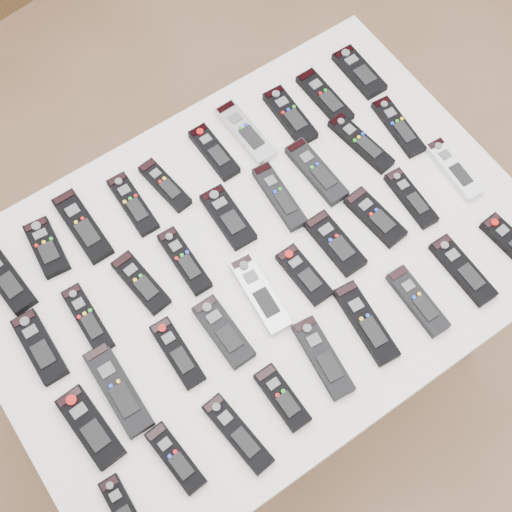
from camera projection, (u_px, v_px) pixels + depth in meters
ground at (236, 328)px, 2.37m from camera, size 4.00×4.00×0.00m
table at (256, 270)px, 1.67m from camera, size 1.25×0.88×0.78m
remote_0 at (6, 279)px, 1.58m from camera, size 0.07×0.18×0.02m
remote_1 at (47, 248)px, 1.62m from camera, size 0.07×0.15×0.02m
remote_2 at (83, 226)px, 1.64m from camera, size 0.06×0.19×0.02m
remote_3 at (133, 204)px, 1.66m from camera, size 0.05×0.17×0.02m
remote_4 at (165, 185)px, 1.68m from camera, size 0.06×0.16×0.02m
remote_5 at (214, 152)px, 1.72m from camera, size 0.05×0.16×0.02m
remote_6 at (245, 133)px, 1.74m from camera, size 0.06×0.19×0.02m
remote_7 at (290, 116)px, 1.76m from camera, size 0.06×0.17×0.02m
remote_8 at (325, 98)px, 1.79m from camera, size 0.05×0.18×0.02m
remote_9 at (359, 72)px, 1.82m from camera, size 0.06×0.16×0.02m
remote_10 at (40, 347)px, 1.52m from camera, size 0.06×0.17×0.02m
remote_11 at (88, 319)px, 1.55m from camera, size 0.05×0.17×0.02m
remote_12 at (141, 283)px, 1.58m from camera, size 0.07×0.16×0.02m
remote_13 at (184, 261)px, 1.60m from camera, size 0.05×0.17×0.02m
remote_14 at (228, 217)px, 1.65m from camera, size 0.07×0.16×0.02m
remote_15 at (279, 197)px, 1.67m from camera, size 0.06×0.18×0.02m
remote_16 at (316, 172)px, 1.70m from camera, size 0.05×0.19×0.02m
remote_17 at (361, 143)px, 1.73m from camera, size 0.07×0.19×0.02m
remote_18 at (398, 127)px, 1.75m from camera, size 0.06×0.18×0.02m
remote_19 at (90, 427)px, 1.45m from camera, size 0.07×0.18×0.02m
remote_20 at (118, 389)px, 1.48m from camera, size 0.06×0.21×0.02m
remote_21 at (177, 353)px, 1.52m from camera, size 0.05×0.16×0.02m
remote_22 at (224, 332)px, 1.53m from camera, size 0.06×0.16×0.02m
remote_23 at (260, 294)px, 1.57m from camera, size 0.07×0.20×0.02m
remote_24 at (304, 275)px, 1.59m from camera, size 0.06×0.15×0.02m
remote_25 at (335, 243)px, 1.62m from camera, size 0.06×0.16×0.02m
remote_26 at (375, 217)px, 1.65m from camera, size 0.07×0.16×0.02m
remote_27 at (411, 198)px, 1.67m from camera, size 0.05×0.16×0.02m
remote_28 at (454, 169)px, 1.70m from camera, size 0.06×0.18×0.02m
remote_29 at (124, 510)px, 1.39m from camera, size 0.05×0.14×0.02m
remote_30 at (175, 458)px, 1.43m from camera, size 0.06×0.15×0.02m
remote_31 at (238, 434)px, 1.45m from camera, size 0.06×0.18×0.02m
remote_32 at (282, 398)px, 1.48m from camera, size 0.05×0.14×0.02m
remote_33 at (323, 358)px, 1.51m from camera, size 0.07×0.19×0.02m
remote_34 at (366, 323)px, 1.54m from camera, size 0.07×0.20×0.02m
remote_35 at (418, 301)px, 1.56m from camera, size 0.05×0.17×0.02m
remote_36 at (463, 270)px, 1.59m from camera, size 0.05×0.18×0.02m
remote_37 at (512, 244)px, 1.62m from camera, size 0.06×0.16×0.02m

